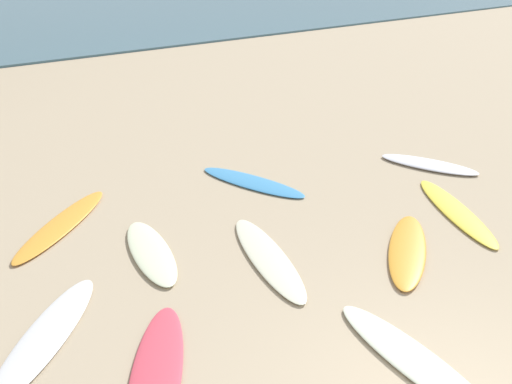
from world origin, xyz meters
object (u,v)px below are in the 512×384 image
Objects in this scene: surfboard_6 at (456,211)px; surfboard_7 at (156,376)px; surfboard_3 at (413,359)px; surfboard_1 at (268,257)px; surfboard_9 at (151,252)px; surfboard_5 at (47,335)px; surfboard_2 at (429,164)px; surfboard_8 at (62,224)px; surfboard_0 at (407,250)px; surfboard_4 at (252,182)px.

surfboard_6 is 1.05× the size of surfboard_7.
surfboard_1 is at bearing 93.53° from surfboard_3.
surfboard_5 is at bearing -142.29° from surfboard_9.
surfboard_5 is at bearing -21.18° from surfboard_2.
surfboard_8 reaches higher than surfboard_6.
surfboard_6 is at bearing 19.27° from surfboard_8.
surfboard_5 is (-5.20, 0.93, -0.01)m from surfboard_0.
surfboard_6 is at bearing 31.00° from surfboard_3.
surfboard_7 is (-4.30, -0.41, -0.01)m from surfboard_0.
surfboard_3 reaches higher than surfboard_8.
surfboard_2 reaches higher than surfboard_8.
surfboard_7 is at bearing 22.00° from surfboard_4.
surfboard_6 is (3.59, -0.49, -0.00)m from surfboard_1.
surfboard_0 is at bearing -24.03° from surfboard_9.
surfboard_5 is at bearing -60.68° from surfboard_8.
surfboard_0 is 5.65m from surfboard_8.
surfboard_0 is at bearing 43.63° from surfboard_3.
surfboard_9 is at bearing -12.01° from surfboard_8.
surfboard_1 is at bearing -138.11° from surfboard_5.
surfboard_2 is 3.75m from surfboard_4.
surfboard_7 is 4.00m from surfboard_8.
surfboard_1 is at bearing -120.81° from surfboard_7.
surfboard_1 is 0.97× the size of surfboard_8.
surfboard_8 is (-3.57, 0.26, 0.01)m from surfboard_4.
surfboard_0 is at bearing 7.26° from surfboard_8.
surfboard_5 is at bearing 140.37° from surfboard_3.
surfboard_3 is 4.14m from surfboard_9.
surfboard_3 is (0.30, -2.69, 0.00)m from surfboard_1.
surfboard_9 is (0.96, -1.58, 0.01)m from surfboard_8.
surfboard_0 is 1.11× the size of surfboard_9.
surfboard_0 is at bearing 78.52° from surfboard_4.
surfboard_5 is 0.96× the size of surfboard_7.
surfboard_5 is at bearing 3.81° from surfboard_4.
surfboard_1 is 1.05× the size of surfboard_3.
surfboard_0 reaches higher than surfboard_4.
surfboard_1 is at bearing 39.29° from surfboard_4.
surfboard_3 is at bearing -177.41° from surfboard_7.
surfboard_2 is 1.00× the size of surfboard_9.
surfboard_6 is at bearing -142.47° from surfboard_7.
surfboard_1 reaches higher than surfboard_8.
surfboard_9 reaches higher than surfboard_8.
surfboard_1 is at bearing -0.74° from surfboard_8.
surfboard_2 reaches higher than surfboard_9.
surfboard_6 reaches higher than surfboard_4.
surfboard_5 is 0.92× the size of surfboard_6.
surfboard_3 is at bearing 11.48° from surfboard_2.
surfboard_7 is 1.21× the size of surfboard_9.
surfboard_0 is 1.71m from surfboard_6.
surfboard_1 is at bearing -29.32° from surfboard_9.
surfboard_4 is 0.92× the size of surfboard_8.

